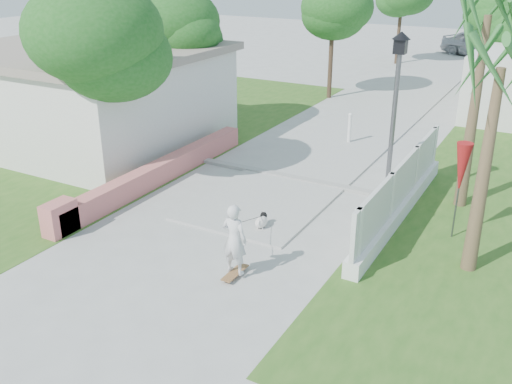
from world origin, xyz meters
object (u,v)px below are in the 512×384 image
Objects in this scene: patio_umbrella at (462,169)px; street_lamp at (394,116)px; skateboarder at (243,227)px; dog at (262,221)px; bollard at (350,127)px; parked_car at (479,44)px.

street_lamp is at bearing 152.24° from patio_umbrella.
patio_umbrella is 0.84× the size of skateboarder.
patio_umbrella reaches higher than dog.
skateboarder reaches higher than bollard.
patio_umbrella is 0.49× the size of parked_car.
patio_umbrella is 26.42m from parked_car.
bollard is at bearing 82.35° from dog.
street_lamp is at bearing -112.20° from skateboarder.
patio_umbrella reaches higher than skateboarder.
skateboarder is (-1.88, -4.17, -1.70)m from street_lamp.
parked_car reaches higher than bollard.
patio_umbrella is (4.60, -5.50, 1.10)m from bollard.
dog is (-0.30, 1.38, -0.52)m from skateboarder.
parked_car is at bearing 87.57° from bollard.
parked_car is at bearing 94.15° from street_lamp.
bollard is at bearing 129.91° from patio_umbrella.
bollard reaches higher than dog.
parked_car is (0.88, 20.64, 0.22)m from bollard.
street_lamp is at bearing 40.27° from dog.
bollard is 1.94× the size of dog.
bollard is 7.25m from patio_umbrella.
street_lamp is 25.26m from parked_car.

